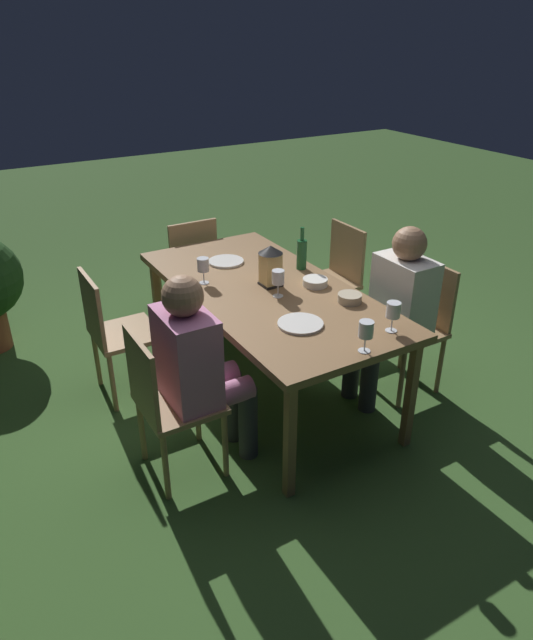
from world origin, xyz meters
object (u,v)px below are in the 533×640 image
Objects in this scene: chair_side_left_a at (415,321)px; plate_b at (300,324)px; green_bottle_on_table at (302,253)px; wine_glass_a at (278,278)px; chair_head_far at (189,264)px; wine_glass_d at (366,331)px; bowl_bread at (315,282)px; chair_side_left_b at (334,276)px; wine_glass_b at (203,266)px; bowl_olives at (350,298)px; plate_a at (226,261)px; lantern_centerpiece at (270,264)px; chair_side_right_a at (166,399)px; person_in_pink at (199,364)px; chair_side_right_b at (114,329)px; wine_glass_c at (393,311)px; person_in_cream at (395,307)px; dining_table at (267,296)px.

chair_side_left_a is 3.42× the size of plate_b.
green_bottle_on_table is 1.72× the size of wine_glass_a.
wine_glass_d reaches higher than chair_head_far.
chair_side_left_b is at bearing -45.85° from bowl_bread.
chair_side_left_b is at bearing -81.65° from wine_glass_b.
bowl_bread is (0.31, 0.04, -0.00)m from bowl_olives.
bowl_olives is at bearing -168.93° from chair_head_far.
plate_a is at bearing 25.74° from bowl_bread.
bowl_olives is (-0.45, -0.28, -0.12)m from lantern_centerpiece.
person_in_pink reaches higher than chair_side_right_a.
wine_glass_c reaches higher than chair_side_right_b.
chair_side_left_b is 0.86m from bowl_bread.
person_in_cream is 1.23m from wine_glass_b.
wine_glass_b is (0.25, 0.35, -0.03)m from lantern_centerpiece.
plate_a is at bearing 20.02° from bowl_olives.
lantern_centerpiece reaches higher than plate_a.
wine_glass_b is at bearing 131.20° from plate_a.
wine_glass_c is 0.42m from bowl_olives.
chair_side_left_a is 3.28× the size of lantern_centerpiece.
plate_a is (0.97, -0.85, 0.27)m from chair_side_right_a.
chair_side_right_a is at bearing 117.18° from dining_table.
plate_a is at bearing 178.47° from chair_head_far.
green_bottle_on_table is (-1.08, -0.37, 0.37)m from chair_head_far.
person_in_pink is at bearing 55.87° from wine_glass_d.
wine_glass_c is 0.69× the size of plate_a.
chair_head_far is 3.00× the size of green_bottle_on_table.
wine_glass_b is 0.83m from plate_b.
wine_glass_b reaches higher than chair_head_far.
dining_table is 0.53m from plate_b.
bowl_bread is at bearing 49.40° from person_in_cream.
person_in_cream is at bearing -53.45° from wine_glass_d.
wine_glass_a is (0.31, -0.87, 0.38)m from chair_side_right_a.
chair_head_far is (1.69, 0.87, 0.00)m from chair_side_left_a.
bowl_olives reaches higher than dining_table.
chair_side_right_b is 3.42× the size of plate_b.
person_in_cream is 0.78m from wine_glass_a.
lantern_centerpiece is at bearing 31.82° from bowl_olives.
chair_head_far is (1.69, -0.87, 0.00)m from chair_side_right_a.
chair_side_left_a is 1.03m from lantern_centerpiece.
chair_side_right_b is at bearing 95.12° from plate_a.
green_bottle_on_table is 0.59m from bowl_olives.
chair_side_right_b reaches higher than bowl_bread.
bowl_bread is at bearing 60.40° from chair_side_left_a.
wine_glass_a is at bearing 179.79° from dining_table.
plate_b is at bearing 146.08° from green_bottle_on_table.
wine_glass_a is 0.69× the size of plate_a.
lantern_centerpiece is 1.68× the size of bowl_bread.
chair_head_far is at bearing 0.00° from dining_table.
wine_glass_b is at bearing 47.79° from dining_table.
chair_side_left_b is 5.15× the size of wine_glass_a.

